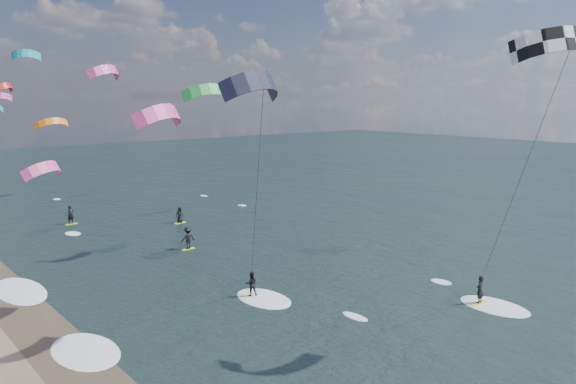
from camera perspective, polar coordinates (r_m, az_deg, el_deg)
kitesurfer_near_a at (r=28.17m, az=25.28°, el=7.74°), size 7.78×9.06×15.38m
kitesurfer_near_b at (r=28.17m, az=-2.63°, el=2.54°), size 6.82×8.38×13.76m
far_kitesurfers at (r=49.69m, az=-12.99°, el=-3.47°), size 9.30×15.44×1.81m
bg_kite_field at (r=65.55m, az=-23.27°, el=8.45°), size 13.29×73.29×10.49m
shoreline_surf at (r=29.29m, az=-19.19°, el=-15.04°), size 2.40×79.40×0.11m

